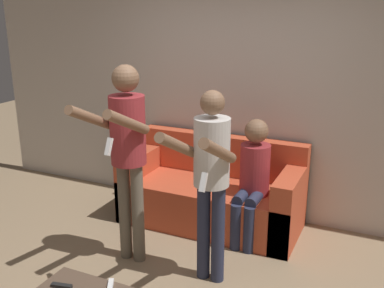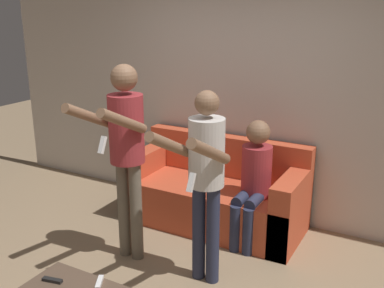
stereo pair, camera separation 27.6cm
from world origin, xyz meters
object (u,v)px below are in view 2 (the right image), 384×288
at_px(person_seated, 254,177).
at_px(person_standing_left, 125,142).
at_px(person_standing_right, 205,170).
at_px(remote_far, 99,282).
at_px(couch, 215,196).
at_px(remote_near, 52,280).

bearing_deg(person_seated, person_standing_left, -136.61).
bearing_deg(person_seated, person_standing_right, -96.88).
height_order(person_seated, remote_far, person_seated).
relative_size(person_standing_right, person_seated, 1.34).
height_order(couch, remote_near, couch).
distance_m(person_standing_right, person_seated, 0.89).
bearing_deg(person_seated, remote_far, -106.10).
distance_m(person_seated, remote_near, 2.01).
bearing_deg(person_standing_left, couch, 68.78).
bearing_deg(couch, remote_far, -90.08).
bearing_deg(couch, person_seated, -19.16).
bearing_deg(person_standing_right, remote_far, -114.25).
distance_m(couch, person_standing_left, 1.32).
height_order(person_standing_left, person_seated, person_standing_left).
bearing_deg(remote_far, couch, 89.92).
relative_size(person_standing_right, remote_near, 10.48).
bearing_deg(person_seated, couch, 160.84).
distance_m(person_standing_left, remote_near, 1.25).
xyz_separation_m(couch, remote_near, (-0.31, -1.99, 0.05)).
bearing_deg(person_standing_left, person_seated, 43.39).
distance_m(couch, remote_near, 2.02).
distance_m(couch, person_seated, 0.63).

